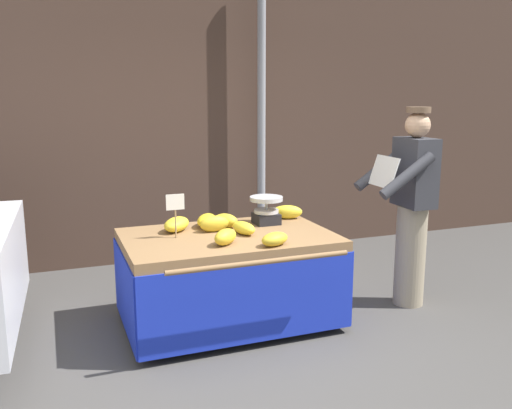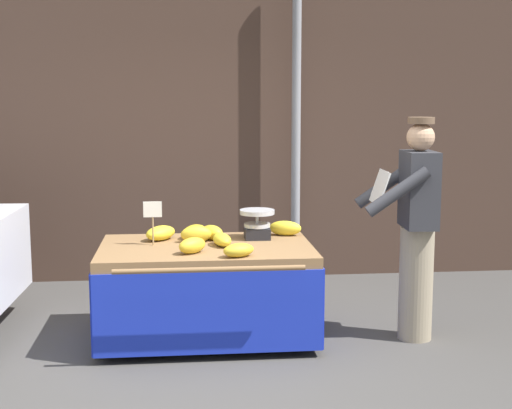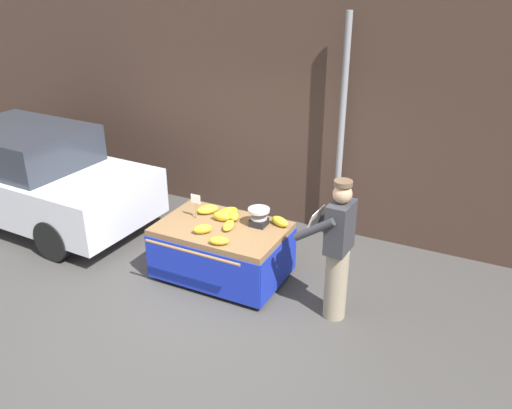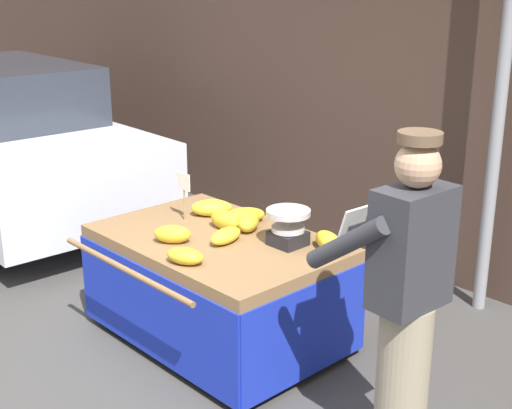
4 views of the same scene
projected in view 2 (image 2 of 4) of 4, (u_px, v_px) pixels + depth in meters
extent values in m
plane|color=#423F3D|center=(236.00, 377.00, 4.92)|extent=(60.00, 60.00, 0.00)
cube|color=#473328|center=(214.00, 95.00, 7.47)|extent=(16.00, 0.24, 3.76)
cylinder|color=gray|center=(296.00, 121.00, 7.28)|extent=(0.09, 0.09, 3.25)
cube|color=olive|center=(206.00, 251.00, 5.62)|extent=(1.62, 1.06, 0.08)
cylinder|color=black|center=(111.00, 300.00, 5.60)|extent=(0.05, 0.66, 0.66)
cylinder|color=#B7B7BC|center=(107.00, 300.00, 5.60)|extent=(0.01, 0.12, 0.12)
cylinder|color=black|center=(300.00, 294.00, 5.75)|extent=(0.05, 0.66, 0.66)
cylinder|color=#B7B7BC|center=(304.00, 294.00, 5.75)|extent=(0.01, 0.12, 0.12)
cylinder|color=#4C4742|center=(205.00, 283.00, 6.12)|extent=(0.05, 0.05, 0.66)
cube|color=#192DB2|center=(209.00, 313.00, 5.15)|extent=(1.62, 0.02, 0.60)
cube|color=#192DB2|center=(204.00, 277.00, 6.19)|extent=(1.62, 0.02, 0.60)
cube|color=#192DB2|center=(100.00, 296.00, 5.59)|extent=(0.02, 1.06, 0.60)
cube|color=#192DB2|center=(310.00, 291.00, 5.75)|extent=(0.02, 1.06, 0.60)
cylinder|color=olive|center=(210.00, 270.00, 4.92)|extent=(1.30, 0.04, 0.04)
cube|color=black|center=(257.00, 233.00, 5.88)|extent=(0.20, 0.20, 0.09)
cylinder|color=#B7B7BC|center=(257.00, 221.00, 5.87)|extent=(0.02, 0.02, 0.11)
cylinder|color=#B7B7BC|center=(257.00, 212.00, 5.86)|extent=(0.28, 0.28, 0.03)
cylinder|color=#B7B7BC|center=(257.00, 225.00, 5.87)|extent=(0.21, 0.21, 0.03)
cylinder|color=#997A51|center=(153.00, 231.00, 5.61)|extent=(0.01, 0.01, 0.22)
cube|color=white|center=(153.00, 209.00, 5.58)|extent=(0.14, 0.01, 0.12)
ellipsoid|color=gold|center=(194.00, 231.00, 5.91)|extent=(0.27, 0.32, 0.11)
ellipsoid|color=yellow|center=(161.00, 233.00, 5.82)|extent=(0.31, 0.33, 0.12)
ellipsoid|color=yellow|center=(285.00, 228.00, 6.01)|extent=(0.29, 0.20, 0.12)
ellipsoid|color=gold|center=(212.00, 232.00, 5.84)|extent=(0.24, 0.26, 0.12)
ellipsoid|color=yellow|center=(222.00, 240.00, 5.59)|extent=(0.18, 0.28, 0.10)
ellipsoid|color=gold|center=(196.00, 234.00, 5.73)|extent=(0.25, 0.12, 0.13)
ellipsoid|color=gold|center=(239.00, 250.00, 5.21)|extent=(0.27, 0.22, 0.10)
ellipsoid|color=gold|center=(192.00, 245.00, 5.33)|extent=(0.26, 0.25, 0.12)
cylinder|color=gray|center=(416.00, 283.00, 5.65)|extent=(0.26, 0.26, 0.88)
cube|color=#333338|center=(419.00, 189.00, 5.54)|extent=(0.25, 0.39, 0.58)
sphere|color=tan|center=(421.00, 137.00, 5.49)|extent=(0.21, 0.21, 0.21)
cylinder|color=brown|center=(421.00, 120.00, 5.47)|extent=(0.20, 0.20, 0.05)
cylinder|color=#333338|center=(398.00, 192.00, 5.33)|extent=(0.48, 0.12, 0.37)
cylinder|color=#333338|center=(385.00, 185.00, 5.74)|extent=(0.48, 0.12, 0.37)
cube|color=silver|center=(380.00, 187.00, 5.53)|extent=(0.11, 0.34, 0.25)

